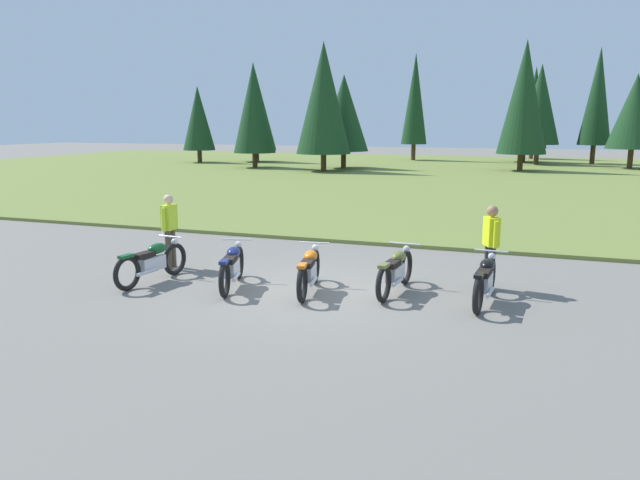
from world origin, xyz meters
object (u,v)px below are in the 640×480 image
motorcycle_navy (232,266)px  motorcycle_black (485,280)px  motorcycle_orange (309,270)px  rider_checking_bike (491,242)px  motorcycle_british_green (152,262)px  rider_near_row_end (170,227)px  motorcycle_olive (396,271)px

motorcycle_navy → motorcycle_black: 4.86m
motorcycle_navy → motorcycle_orange: size_ratio=0.98×
rider_checking_bike → motorcycle_navy: bearing=-161.9°
motorcycle_british_green → rider_near_row_end: 1.36m
rider_near_row_end → motorcycle_navy: bearing=-25.7°
motorcycle_british_green → rider_near_row_end: bearing=106.6°
motorcycle_orange → rider_near_row_end: 3.77m
rider_checking_bike → rider_near_row_end: 6.94m
motorcycle_black → motorcycle_olive: bearing=175.4°
motorcycle_orange → motorcycle_black: bearing=6.7°
motorcycle_navy → rider_near_row_end: bearing=154.3°
motorcycle_navy → rider_near_row_end: (-2.09, 1.00, 0.51)m
motorcycle_british_green → motorcycle_navy: same height
motorcycle_navy → motorcycle_british_green: bearing=-173.2°
motorcycle_british_green → rider_near_row_end: (-0.36, 1.21, 0.51)m
motorcycle_navy → motorcycle_black: size_ratio=0.97×
rider_checking_bike → rider_near_row_end: bearing=-175.3°
motorcycle_black → rider_checking_bike: size_ratio=1.26×
rider_checking_bike → rider_near_row_end: same height
motorcycle_british_green → motorcycle_black: (6.55, 0.79, 0.00)m
motorcycle_navy → motorcycle_black: (4.83, 0.58, 0.00)m
motorcycle_orange → rider_near_row_end: size_ratio=1.25×
rider_checking_bike → rider_near_row_end: size_ratio=1.00×
motorcycle_olive → motorcycle_navy: bearing=-167.1°
motorcycle_olive → rider_checking_bike: rider_checking_bike is taller
motorcycle_navy → motorcycle_orange: bearing=7.4°
motorcycle_british_green → motorcycle_orange: (3.29, 0.41, 0.00)m
motorcycle_british_green → motorcycle_navy: 1.74m
motorcycle_british_green → motorcycle_olive: same height
motorcycle_british_green → motorcycle_olive: size_ratio=1.00×
motorcycle_navy → rider_near_row_end: 2.37m
motorcycle_olive → rider_near_row_end: size_ratio=1.26×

